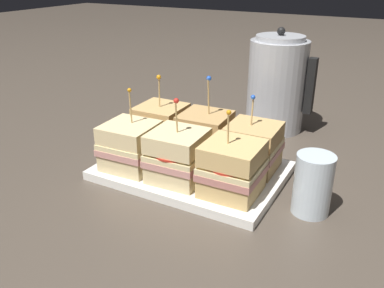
{
  "coord_description": "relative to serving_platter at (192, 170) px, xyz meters",
  "views": [
    {
      "loc": [
        0.36,
        -0.66,
        0.4
      ],
      "look_at": [
        0.0,
        0.0,
        0.07
      ],
      "focal_mm": 38.0,
      "sensor_mm": 36.0,
      "label": 1
    }
  ],
  "objects": [
    {
      "name": "ground_plane",
      "position": [
        0.0,
        0.0,
        -0.01
      ],
      "size": [
        6.0,
        6.0,
        0.0
      ],
      "primitive_type": "plane",
      "color": "#4C4238"
    },
    {
      "name": "sandwich_front_right",
      "position": [
        0.11,
        -0.06,
        0.06
      ],
      "size": [
        0.11,
        0.11,
        0.16
      ],
      "color": "tan",
      "rests_on": "serving_platter"
    },
    {
      "name": "sandwich_back_right",
      "position": [
        0.11,
        0.06,
        0.06
      ],
      "size": [
        0.11,
        0.11,
        0.15
      ],
      "color": "tan",
      "rests_on": "serving_platter"
    },
    {
      "name": "serving_platter",
      "position": [
        0.0,
        0.0,
        0.0
      ],
      "size": [
        0.37,
        0.25,
        0.02
      ],
      "color": "white",
      "rests_on": "ground_plane"
    },
    {
      "name": "sandwich_front_center",
      "position": [
        -0.0,
        -0.06,
        0.06
      ],
      "size": [
        0.11,
        0.11,
        0.16
      ],
      "color": "beige",
      "rests_on": "serving_platter"
    },
    {
      "name": "drinking_glass",
      "position": [
        0.25,
        -0.02,
        0.05
      ],
      "size": [
        0.07,
        0.07,
        0.11
      ],
      "color": "silver",
      "rests_on": "ground_plane"
    },
    {
      "name": "sandwich_back_center",
      "position": [
        0.0,
        0.06,
        0.06
      ],
      "size": [
        0.11,
        0.11,
        0.18
      ],
      "color": "tan",
      "rests_on": "serving_platter"
    },
    {
      "name": "sandwich_back_left",
      "position": [
        -0.11,
        0.06,
        0.06
      ],
      "size": [
        0.11,
        0.11,
        0.17
      ],
      "color": "tan",
      "rests_on": "serving_platter"
    },
    {
      "name": "sandwich_front_left",
      "position": [
        -0.11,
        -0.06,
        0.06
      ],
      "size": [
        0.11,
        0.11,
        0.17
      ],
      "color": "beige",
      "rests_on": "serving_platter"
    },
    {
      "name": "kettle_steel",
      "position": [
        0.06,
        0.34,
        0.11
      ],
      "size": [
        0.17,
        0.15,
        0.26
      ],
      "color": "#B7BABF",
      "rests_on": "ground_plane"
    }
  ]
}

